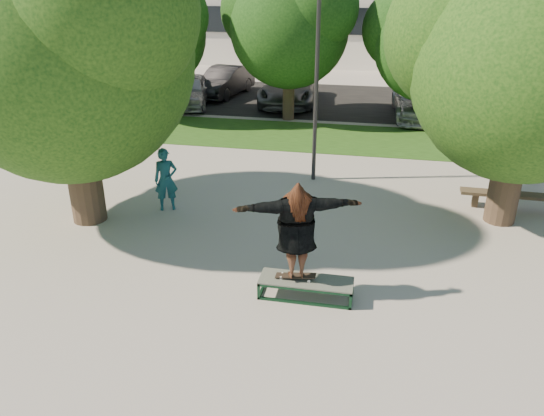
% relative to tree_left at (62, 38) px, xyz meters
% --- Properties ---
extents(ground, '(120.00, 120.00, 0.00)m').
position_rel_tree_left_xyz_m(ground, '(4.29, -1.09, -4.42)').
color(ground, '#A19C94').
rests_on(ground, ground).
extents(grass_strip, '(30.00, 4.00, 0.02)m').
position_rel_tree_left_xyz_m(grass_strip, '(5.29, 8.41, -4.41)').
color(grass_strip, '#1D4012').
rests_on(grass_strip, ground).
extents(asphalt_strip, '(40.00, 8.00, 0.01)m').
position_rel_tree_left_xyz_m(asphalt_strip, '(4.29, 14.91, -4.42)').
color(asphalt_strip, black).
rests_on(asphalt_strip, ground).
extents(tree_left, '(6.96, 5.95, 7.12)m').
position_rel_tree_left_xyz_m(tree_left, '(0.00, 0.00, 0.00)').
color(tree_left, '#38281E').
rests_on(tree_left, ground).
extents(tree_right, '(6.24, 5.33, 6.51)m').
position_rel_tree_left_xyz_m(tree_right, '(10.21, 1.99, -0.33)').
color(tree_right, '#38281E').
rests_on(tree_right, ground).
extents(bg_tree_left, '(5.28, 4.51, 5.77)m').
position_rel_tree_left_xyz_m(bg_tree_left, '(-2.28, 9.98, -0.69)').
color(bg_tree_left, '#38281E').
rests_on(bg_tree_left, ground).
extents(bg_tree_mid, '(5.76, 4.92, 6.24)m').
position_rel_tree_left_xyz_m(bg_tree_mid, '(3.22, 10.98, -0.41)').
color(bg_tree_mid, '#38281E').
rests_on(bg_tree_mid, ground).
extents(bg_tree_right, '(5.04, 4.31, 5.43)m').
position_rel_tree_left_xyz_m(bg_tree_right, '(8.73, 10.47, -0.93)').
color(bg_tree_right, '#38281E').
rests_on(bg_tree_right, ground).
extents(lamppost, '(0.25, 0.15, 6.11)m').
position_rel_tree_left_xyz_m(lamppost, '(5.29, 3.91, -1.27)').
color(lamppost, '#2D2D30').
rests_on(lamppost, ground).
extents(grind_box, '(1.80, 0.60, 0.38)m').
position_rel_tree_left_xyz_m(grind_box, '(5.98, -2.49, -4.23)').
color(grind_box, '#11341F').
rests_on(grind_box, ground).
extents(skater_rig, '(2.43, 1.36, 1.99)m').
position_rel_tree_left_xyz_m(skater_rig, '(5.78, -2.49, -3.01)').
color(skater_rig, white).
rests_on(skater_rig, grind_box).
extents(bystander, '(0.72, 0.62, 1.66)m').
position_rel_tree_left_xyz_m(bystander, '(1.79, 0.92, -3.59)').
color(bystander, '#175058').
rests_on(bystander, ground).
extents(bench, '(3.05, 0.47, 0.47)m').
position_rel_tree_left_xyz_m(bench, '(10.93, 2.70, -4.03)').
color(bench, '#493D2C').
rests_on(bench, ground).
extents(car_silver_a, '(2.54, 4.53, 1.46)m').
position_rel_tree_left_xyz_m(car_silver_a, '(-1.65, 12.41, -3.69)').
color(car_silver_a, '#9E9EA2').
rests_on(car_silver_a, asphalt_strip).
extents(car_dark, '(2.26, 4.60, 1.45)m').
position_rel_tree_left_xyz_m(car_dark, '(-0.71, 14.87, -3.70)').
color(car_dark, black).
rests_on(car_dark, asphalt_strip).
extents(car_grey, '(3.01, 5.67, 1.52)m').
position_rel_tree_left_xyz_m(car_grey, '(2.78, 13.81, -3.66)').
color(car_grey, slate).
rests_on(car_grey, asphalt_strip).
extents(car_silver_b, '(2.28, 5.11, 1.46)m').
position_rel_tree_left_xyz_m(car_silver_b, '(8.71, 12.41, -3.69)').
color(car_silver_b, '#A9AAAE').
rests_on(car_silver_b, asphalt_strip).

